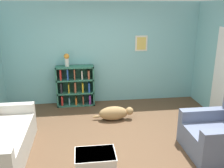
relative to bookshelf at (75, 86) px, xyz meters
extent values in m
plane|color=brown|center=(0.73, -2.04, -0.51)|extent=(14.00, 14.00, 0.00)
cube|color=#7AB7BC|center=(0.73, 0.21, 0.79)|extent=(5.60, 0.10, 2.60)
cube|color=silver|center=(1.73, 0.15, 1.04)|extent=(0.32, 0.02, 0.40)
cube|color=#DBBC56|center=(1.73, 0.13, 1.04)|extent=(0.24, 0.01, 0.32)
cube|color=white|center=(3.22, -1.34, 0.51)|extent=(0.02, 0.84, 2.05)
cube|color=beige|center=(-1.25, -2.24, -0.29)|extent=(0.89, 1.87, 0.45)
cube|color=beige|center=(-1.25, -1.39, 0.03)|extent=(0.89, 0.16, 0.19)
cube|color=#2D6B56|center=(-0.46, -0.02, 0.01)|extent=(0.04, 0.32, 1.04)
cube|color=#2D6B56|center=(0.46, -0.02, 0.01)|extent=(0.04, 0.32, 1.04)
cube|color=#2D6B56|center=(0.00, 0.13, 0.01)|extent=(0.96, 0.02, 1.04)
cube|color=#2D6B56|center=(0.00, -0.02, -0.49)|extent=(0.96, 0.32, 0.04)
cube|color=#2D6B56|center=(0.00, -0.02, -0.16)|extent=(0.96, 0.32, 0.04)
cube|color=#2D6B56|center=(0.00, -0.02, 0.18)|extent=(0.96, 0.32, 0.04)
cube|color=#2D6B56|center=(0.00, -0.02, 0.51)|extent=(0.96, 0.32, 0.04)
cube|color=#B22823|center=(-0.35, -0.03, -0.36)|extent=(0.04, 0.24, 0.27)
cube|color=black|center=(-0.35, -0.03, -0.01)|extent=(0.05, 0.24, 0.27)
cube|color=#B22823|center=(-0.35, -0.03, 0.33)|extent=(0.04, 0.24, 0.27)
cube|color=#60939E|center=(-0.17, -0.03, -0.39)|extent=(0.03, 0.24, 0.20)
cube|color=gold|center=(-0.17, -0.03, -0.03)|extent=(0.03, 0.24, 0.22)
cube|color=#234C9E|center=(-0.18, -0.03, 0.34)|extent=(0.04, 0.24, 0.28)
cube|color=orange|center=(0.00, -0.03, -0.39)|extent=(0.04, 0.24, 0.20)
cube|color=brown|center=(0.00, -0.03, -0.01)|extent=(0.04, 0.24, 0.27)
cube|color=brown|center=(-0.01, -0.03, 0.34)|extent=(0.03, 0.24, 0.27)
cube|color=brown|center=(0.18, -0.03, -0.38)|extent=(0.03, 0.24, 0.23)
cube|color=gold|center=(0.19, -0.03, -0.02)|extent=(0.04, 0.24, 0.25)
cube|color=silver|center=(0.18, -0.03, 0.31)|extent=(0.03, 0.24, 0.22)
cube|color=#7A2D84|center=(0.36, -0.03, -0.36)|extent=(0.05, 0.24, 0.26)
cube|color=#234C9E|center=(0.35, -0.03, -0.02)|extent=(0.04, 0.24, 0.24)
cube|color=brown|center=(0.35, -0.03, 0.31)|extent=(0.05, 0.24, 0.22)
cube|color=slate|center=(2.47, -2.57, -0.29)|extent=(1.05, 1.02, 0.43)
cube|color=slate|center=(2.47, -2.15, 0.03)|extent=(1.05, 0.18, 0.22)
cube|color=silver|center=(0.31, -2.96, -0.31)|extent=(0.58, 0.42, 0.41)
cube|color=white|center=(0.31, -2.96, -0.12)|extent=(0.61, 0.45, 0.03)
ellipsoid|color=#9E7A4C|center=(0.85, -1.04, -0.35)|extent=(0.65, 0.29, 0.32)
sphere|color=#9E7A4C|center=(1.22, -1.04, -0.32)|extent=(0.18, 0.18, 0.18)
ellipsoid|color=#9E7A4C|center=(0.47, -1.00, -0.43)|extent=(0.20, 0.05, 0.05)
cylinder|color=silver|center=(-0.18, -0.02, 0.63)|extent=(0.10, 0.10, 0.20)
sphere|color=orange|center=(-0.18, -0.02, 0.78)|extent=(0.14, 0.14, 0.14)
camera|label=1|loc=(0.14, -6.17, 1.99)|focal=40.00mm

